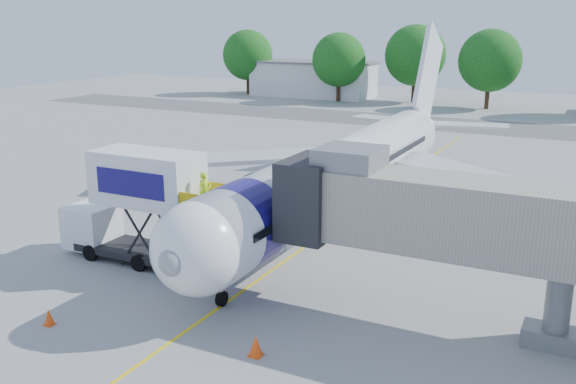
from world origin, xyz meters
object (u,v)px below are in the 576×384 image
at_px(aircraft, 347,169).
at_px(catering_hiloader, 138,207).
at_px(jet_bridge, 436,215).
at_px(ground_tug, 10,380).

height_order(aircraft, catering_hiloader, aircraft).
relative_size(aircraft, jet_bridge, 2.71).
xyz_separation_m(jet_bridge, catering_hiloader, (-14.26, -0.00, -1.58)).
distance_m(jet_bridge, ground_tug, 15.51).
bearing_deg(ground_tug, catering_hiloader, 121.24).
distance_m(catering_hiloader, ground_tug, 12.05).
xyz_separation_m(catering_hiloader, ground_tug, (4.11, -11.14, -2.10)).
bearing_deg(aircraft, jet_bridge, -54.30).
height_order(catering_hiloader, ground_tug, catering_hiloader).
bearing_deg(ground_tug, aircraft, 95.44).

